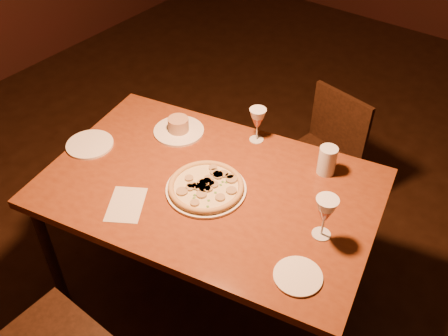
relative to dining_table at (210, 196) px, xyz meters
The scene contains 11 objects.
floor 0.76m from the dining_table, 33.42° to the left, with size 7.00×7.00×0.00m, color black.
dining_table is the anchor object (origin of this frame).
chair_far 0.93m from the dining_table, 81.57° to the left, with size 0.44×0.44×0.78m.
pizza_plate 0.10m from the dining_table, 73.94° to the right, with size 0.35×0.35×0.04m.
ramekin_saucer 0.42m from the dining_table, 149.50° to the left, with size 0.25×0.25×0.08m.
wine_glass_far 0.42m from the dining_table, 92.14° to the left, with size 0.08×0.08×0.18m, color #BA5F4D, non-canonical shape.
wine_glass_right 0.55m from the dining_table, ahead, with size 0.09×0.09×0.19m, color #BA5F4D, non-canonical shape.
water_tumbler 0.54m from the dining_table, 46.18° to the left, with size 0.08×0.08×0.13m, color silver.
side_plate_left 0.64m from the dining_table, 168.62° to the right, with size 0.22×0.22×0.01m, color white.
side_plate_near 0.59m from the dining_table, 18.99° to the right, with size 0.18×0.18×0.01m, color white.
menu_card 0.37m from the dining_table, 123.74° to the right, with size 0.14×0.21×0.00m, color beige.
Camera 1 is at (0.77, -1.39, 2.25)m, focal length 40.00 mm.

